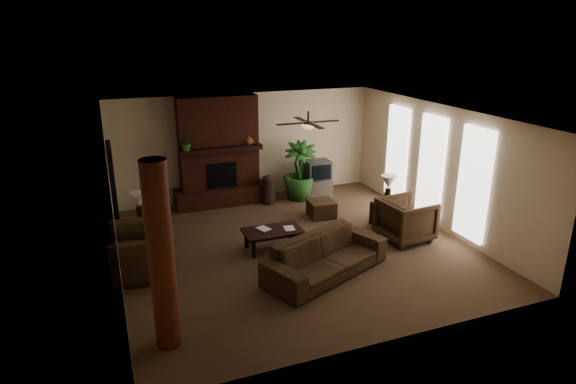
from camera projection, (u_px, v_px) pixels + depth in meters
name	position (u px, v px, depth m)	size (l,w,h in m)	color
room_shell	(295.00, 184.00, 9.82)	(7.00, 7.00, 7.00)	brown
fireplace	(219.00, 160.00, 12.47)	(2.40, 0.70, 2.80)	#4B1F14
windows	(431.00, 167.00, 11.18)	(0.08, 3.65, 2.35)	white
log_column	(161.00, 258.00, 6.69)	(0.36, 0.36, 2.80)	maroon
doorway	(114.00, 193.00, 10.35)	(0.10, 1.00, 2.10)	black
ceiling_fan	(308.00, 125.00, 9.85)	(1.35, 1.35, 0.37)	#2F2114
sofa	(326.00, 250.00, 9.00)	(2.52, 0.73, 0.98)	#402D1B
armchair_left	(141.00, 244.00, 9.05)	(1.33, 0.87, 1.17)	#402D1B
armchair_right	(406.00, 218.00, 10.47)	(0.99, 0.93, 1.02)	#402D1B
coffee_table	(273.00, 232.00, 10.06)	(1.20, 0.70, 0.43)	black
ottoman	(321.00, 209.00, 11.85)	(0.60, 0.60, 0.40)	#402D1B
tv_stand	(316.00, 189.00, 13.16)	(0.85, 0.50, 0.50)	silver
tv	(318.00, 170.00, 13.04)	(0.66, 0.54, 0.52)	#3A3A3C
floor_vase	(268.00, 188.00, 12.67)	(0.34, 0.34, 0.77)	#31211B
floor_plant	(300.00, 183.00, 13.00)	(0.87, 1.56, 0.87)	#2D6026
side_table_left	(140.00, 234.00, 10.21)	(0.50, 0.50, 0.55)	black
lamp_left	(139.00, 202.00, 9.98)	(0.36, 0.36, 0.65)	#2F2114
side_table_right	(385.00, 213.00, 11.37)	(0.50, 0.50, 0.55)	black
lamp_right	(389.00, 184.00, 11.12)	(0.39, 0.39, 0.65)	#2F2114
mantel_plant	(186.00, 144.00, 11.74)	(0.38, 0.42, 0.33)	#2D6026
mantel_vase	(249.00, 140.00, 12.37)	(0.22, 0.23, 0.22)	brown
book_a	(259.00, 224.00, 9.95)	(0.22, 0.03, 0.29)	#999999
book_b	(284.00, 223.00, 10.02)	(0.21, 0.02, 0.29)	#999999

